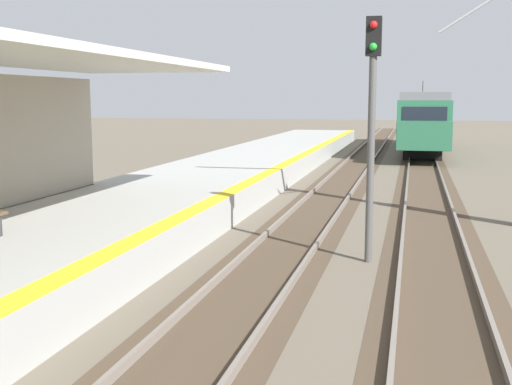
% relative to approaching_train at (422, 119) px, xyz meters
% --- Properties ---
extents(station_platform, '(5.00, 80.00, 0.91)m').
position_rel_approaching_train_xyz_m(station_platform, '(-7.80, -30.49, -1.73)').
color(station_platform, '#A8A8A3').
rests_on(station_platform, ground).
extents(track_pair_nearest_platform, '(2.34, 120.00, 0.16)m').
position_rel_approaching_train_xyz_m(track_pair_nearest_platform, '(-3.40, -26.49, -2.13)').
color(track_pair_nearest_platform, '#4C3D2D').
rests_on(track_pair_nearest_platform, ground).
extents(track_pair_middle, '(2.34, 120.00, 0.16)m').
position_rel_approaching_train_xyz_m(track_pair_middle, '(-0.00, -26.49, -2.13)').
color(track_pair_middle, '#4C3D2D').
rests_on(track_pair_middle, ground).
extents(approaching_train, '(2.93, 19.60, 4.76)m').
position_rel_approaching_train_xyz_m(approaching_train, '(0.00, 0.00, 0.00)').
color(approaching_train, '#286647').
rests_on(approaching_train, ground).
extents(rail_signal_post, '(0.32, 0.34, 5.20)m').
position_rel_approaching_train_xyz_m(rail_signal_post, '(-1.42, -30.53, 1.02)').
color(rail_signal_post, '#4C4C4C').
rests_on(rail_signal_post, ground).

